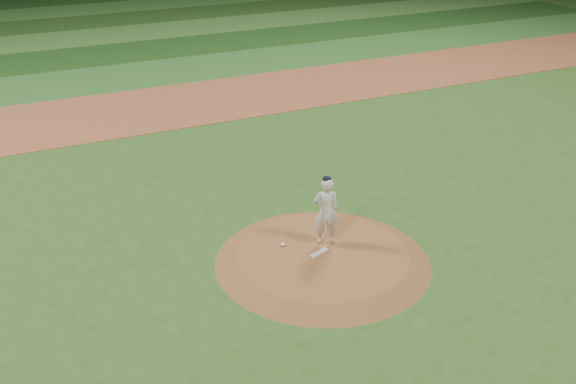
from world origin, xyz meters
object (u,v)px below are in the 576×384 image
(pitching_rubber, at_px, (319,253))
(rosin_bag, at_px, (283,244))
(pitchers_mound, at_px, (322,257))
(pitcher_on_mound, at_px, (326,211))

(pitching_rubber, bearing_deg, rosin_bag, 112.82)
(pitchers_mound, distance_m, pitcher_on_mound, 1.19)
(rosin_bag, height_order, pitcher_on_mound, pitcher_on_mound)
(pitchers_mound, xyz_separation_m, pitching_rubber, (-0.09, 0.02, 0.14))
(pitchers_mound, relative_size, pitching_rubber, 9.48)
(rosin_bag, distance_m, pitcher_on_mound, 1.43)
(pitching_rubber, relative_size, rosin_bag, 4.33)
(rosin_bag, bearing_deg, pitcher_on_mound, -16.50)
(pitching_rubber, distance_m, pitcher_on_mound, 1.09)
(pitchers_mound, bearing_deg, pitcher_on_mound, 54.32)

